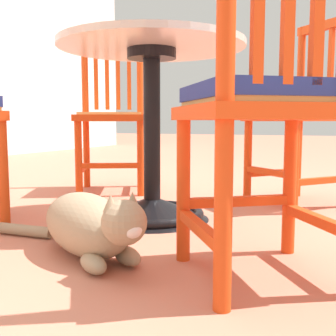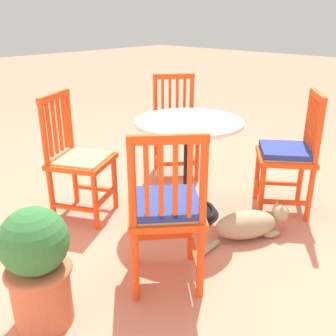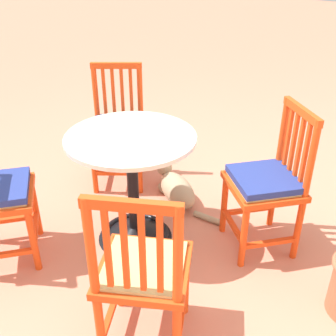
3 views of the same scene
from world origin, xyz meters
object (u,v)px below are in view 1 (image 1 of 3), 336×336
Objects in this scene: orange_chair_near_fence at (301,114)px; tabby_cat at (90,226)px; cafe_table at (152,152)px; orange_chair_by_planter at (112,118)px; orange_chair_facing_out at (269,107)px.

orange_chair_near_fence reaches higher than tabby_cat.
orange_chair_by_planter reaches higher than cafe_table.
orange_chair_near_fence is 1.29× the size of tabby_cat.
tabby_cat is (-0.03, 0.52, -0.35)m from orange_chair_facing_out.
cafe_table is 0.82m from orange_chair_near_fence.
orange_chair_by_planter is (-0.02, 1.07, -0.01)m from orange_chair_near_fence.
orange_chair_facing_out reaches higher than tabby_cat.
cafe_table is at bearing 48.80° from orange_chair_facing_out.
tabby_cat is at bearing -174.95° from cafe_table.
orange_chair_near_fence is 1.00× the size of orange_chair_by_planter.
orange_chair_by_planter is 1.30m from tabby_cat.
orange_chair_by_planter is 1.29× the size of tabby_cat.
cafe_table is 1.07× the size of tabby_cat.
orange_chair_by_planter is at bearing 91.13° from orange_chair_near_fence.
orange_chair_facing_out reaches higher than cafe_table.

